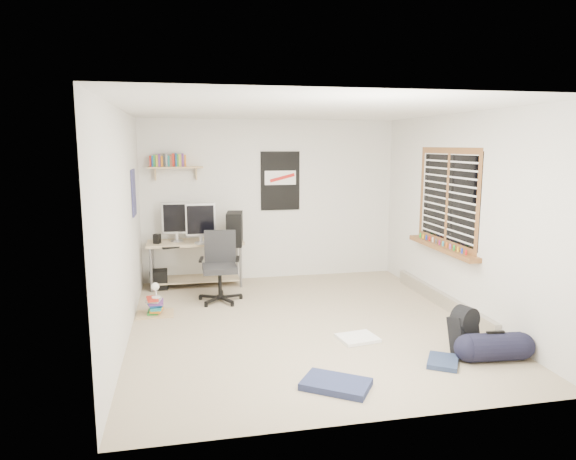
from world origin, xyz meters
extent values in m
cube|color=gray|center=(0.00, 0.00, -0.01)|extent=(4.00, 4.50, 0.01)
cube|color=white|center=(0.00, 0.00, 2.50)|extent=(4.00, 4.50, 0.01)
cube|color=silver|center=(0.00, 2.25, 1.25)|extent=(4.00, 0.01, 2.50)
cube|color=silver|center=(-2.00, 0.00, 1.25)|extent=(0.01, 4.50, 2.50)
cube|color=silver|center=(2.00, 0.00, 1.25)|extent=(0.01, 4.50, 2.50)
cube|color=#BDB683|center=(-1.20, 2.00, 0.36)|extent=(1.54, 1.05, 0.65)
cube|color=#A09FA4|center=(-1.47, 2.00, 0.88)|extent=(0.43, 0.16, 0.47)
cube|color=#B0B1B5|center=(-1.12, 1.75, 0.88)|extent=(0.43, 0.12, 0.47)
cube|color=black|center=(-0.63, 1.75, 0.89)|extent=(0.29, 0.49, 0.49)
cube|color=black|center=(-1.48, 1.75, 0.66)|extent=(0.44, 0.26, 0.02)
cube|color=black|center=(-1.75, 1.89, 0.74)|extent=(0.12, 0.12, 0.18)
cube|color=black|center=(-0.59, 1.95, 0.74)|extent=(0.13, 0.13, 0.19)
cube|color=#232426|center=(-0.90, 1.10, 0.49)|extent=(0.71, 0.71, 0.96)
cube|color=tan|center=(-1.45, 2.14, 1.78)|extent=(0.80, 0.22, 0.24)
cube|color=black|center=(0.15, 2.23, 1.55)|extent=(0.62, 0.03, 0.92)
cube|color=navy|center=(-1.99, 1.20, 1.50)|extent=(0.02, 0.42, 0.60)
cube|color=brown|center=(1.95, 0.30, 1.45)|extent=(0.10, 1.50, 1.26)
cube|color=#B7B2A8|center=(1.96, 0.30, 0.09)|extent=(0.08, 2.50, 0.18)
cube|color=black|center=(1.42, -1.16, 0.20)|extent=(0.34, 0.31, 0.37)
cylinder|color=black|center=(1.61, -1.41, 0.14)|extent=(0.31, 0.31, 0.55)
cube|color=white|center=(0.47, -0.62, 0.02)|extent=(0.45, 0.40, 0.04)
cube|color=#222A4E|center=(-0.10, -1.65, 0.03)|extent=(0.69, 0.63, 0.06)
cube|color=#222F4E|center=(1.07, -1.39, 0.03)|extent=(0.43, 0.46, 0.05)
cube|color=olive|center=(-1.75, 0.71, 0.15)|extent=(0.46, 0.41, 0.27)
cube|color=white|center=(-1.73, 0.69, 0.38)|extent=(0.12, 0.19, 0.18)
cube|color=black|center=(-1.75, 1.91, 0.14)|extent=(0.26, 0.26, 0.28)
camera|label=1|loc=(-1.37, -5.70, 2.11)|focal=32.00mm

